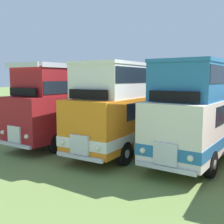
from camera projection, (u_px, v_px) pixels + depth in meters
ground_plane at (206, 153)px, 14.04m from camera, size 200.00×200.00×0.00m
bus_first_in_row at (88, 100)px, 17.66m from camera, size 3.06×11.14×4.52m
bus_second_in_row at (138, 102)px, 15.45m from camera, size 2.66×10.48×4.49m
bus_third_in_row at (210, 104)px, 14.00m from camera, size 3.16×10.77×4.49m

